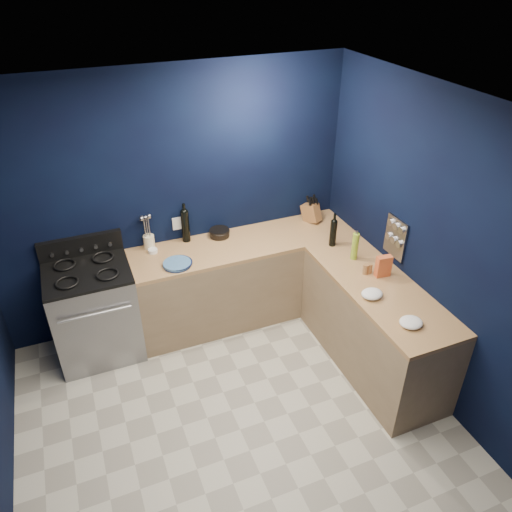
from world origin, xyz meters
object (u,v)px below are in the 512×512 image
knife_block (311,213)px  crouton_bag (383,266)px  utensil_crock (149,242)px  plate_stack (177,264)px  gas_range (95,313)px

knife_block → crouton_bag: bearing=-110.2°
utensil_crock → knife_block: 1.73m
plate_stack → knife_block: (1.55, 0.31, 0.08)m
knife_block → plate_stack: bearing=165.3°
crouton_bag → plate_stack: bearing=158.5°
plate_stack → crouton_bag: (1.67, -0.86, 0.08)m
gas_range → crouton_bag: crouton_bag is taller
utensil_crock → plate_stack: bearing=-67.5°
plate_stack → utensil_crock: (-0.17, 0.41, 0.05)m
gas_range → utensil_crock: size_ratio=6.76×
utensil_crock → crouton_bag: (1.84, -1.27, 0.03)m
knife_block → crouton_bag: knife_block is taller
gas_range → plate_stack: (0.80, -0.15, 0.46)m
gas_range → crouton_bag: bearing=-22.2°
crouton_bag → gas_range: bearing=163.4°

